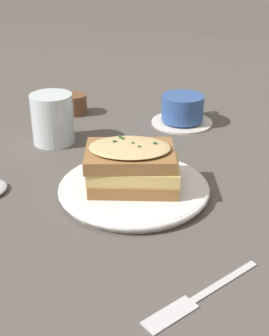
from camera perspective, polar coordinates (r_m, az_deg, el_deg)
The scene contains 7 objects.
ground_plane at distance 0.73m, azimuth -1.17°, elevation -2.80°, with size 2.40×2.40×0.00m, color #514C47.
dinner_plate at distance 0.72m, azimuth 0.00°, elevation -2.42°, with size 0.23×0.23×0.01m.
sandwich at distance 0.70m, azimuth -0.18°, elevation 0.37°, with size 0.15×0.17×0.07m.
teacup_with_saucer at distance 0.98m, azimuth 5.90°, elevation 6.98°, with size 0.14×0.13×0.06m.
water_glass at distance 0.89m, azimuth -9.96°, elevation 5.93°, with size 0.08×0.08×0.09m, color silver.
fork at distance 0.53m, azimuth 7.01°, elevation -15.76°, with size 0.16×0.09×0.00m.
condiment_pot at distance 1.04m, azimuth -7.29°, elevation 7.73°, with size 0.05×0.05×0.04m, color brown.
Camera 1 is at (0.56, 0.30, 0.36)m, focal length 50.00 mm.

